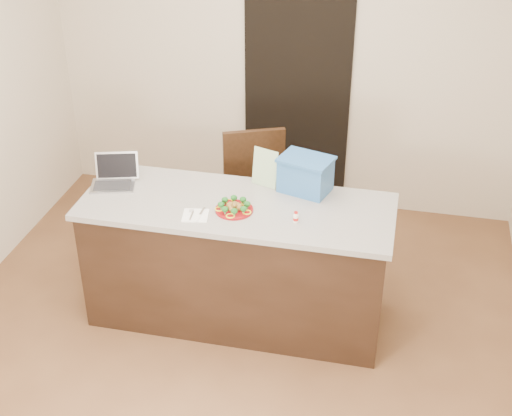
% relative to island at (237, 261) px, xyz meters
% --- Properties ---
extents(ground, '(4.00, 4.00, 0.00)m').
position_rel_island_xyz_m(ground, '(0.00, -0.25, -0.46)').
color(ground, brown).
rests_on(ground, ground).
extents(room_shell, '(4.00, 4.00, 4.00)m').
position_rel_island_xyz_m(room_shell, '(0.00, -0.25, 1.16)').
color(room_shell, white).
rests_on(room_shell, ground).
extents(doorway, '(0.90, 0.02, 2.00)m').
position_rel_island_xyz_m(doorway, '(0.10, 1.73, 0.54)').
color(doorway, black).
rests_on(doorway, ground).
extents(island, '(2.06, 0.76, 0.92)m').
position_rel_island_xyz_m(island, '(0.00, 0.00, 0.00)').
color(island, black).
rests_on(island, ground).
extents(plate, '(0.25, 0.25, 0.02)m').
position_rel_island_xyz_m(plate, '(0.01, -0.09, 0.47)').
color(plate, maroon).
rests_on(plate, island).
extents(meatballs, '(0.10, 0.10, 0.04)m').
position_rel_island_xyz_m(meatballs, '(0.00, -0.08, 0.49)').
color(meatballs, olive).
rests_on(meatballs, plate).
extents(broccoli, '(0.21, 0.21, 0.04)m').
position_rel_island_xyz_m(broccoli, '(0.01, -0.09, 0.51)').
color(broccoli, '#144B17').
rests_on(broccoli, plate).
extents(pepper_rings, '(0.24, 0.23, 0.01)m').
position_rel_island_xyz_m(pepper_rings, '(0.01, -0.09, 0.48)').
color(pepper_rings, yellow).
rests_on(pepper_rings, plate).
extents(napkin, '(0.19, 0.19, 0.01)m').
position_rel_island_xyz_m(napkin, '(-0.22, -0.20, 0.46)').
color(napkin, white).
rests_on(napkin, island).
extents(fork, '(0.03, 0.13, 0.00)m').
position_rel_island_xyz_m(fork, '(-0.24, -0.19, 0.47)').
color(fork, silver).
rests_on(fork, napkin).
extents(knife, '(0.02, 0.18, 0.01)m').
position_rel_island_xyz_m(knife, '(-0.19, -0.22, 0.47)').
color(knife, white).
rests_on(knife, napkin).
extents(yogurt_bottle, '(0.03, 0.03, 0.07)m').
position_rel_island_xyz_m(yogurt_bottle, '(0.42, -0.13, 0.49)').
color(yogurt_bottle, white).
rests_on(yogurt_bottle, island).
extents(laptop, '(0.34, 0.30, 0.21)m').
position_rel_island_xyz_m(laptop, '(-0.88, 0.09, 0.51)').
color(laptop, '#A4A4A9').
rests_on(laptop, island).
extents(leaflet, '(0.19, 0.10, 0.27)m').
position_rel_island_xyz_m(leaflet, '(0.13, 0.29, 0.59)').
color(leaflet, white).
rests_on(leaflet, island).
extents(blue_box, '(0.40, 0.33, 0.25)m').
position_rel_island_xyz_m(blue_box, '(0.41, 0.28, 0.58)').
color(blue_box, '#2E63A6').
rests_on(blue_box, island).
extents(chair, '(0.62, 0.63, 1.07)m').
position_rel_island_xyz_m(chair, '(-0.07, 0.72, 0.14)').
color(chair, '#361F10').
rests_on(chair, ground).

